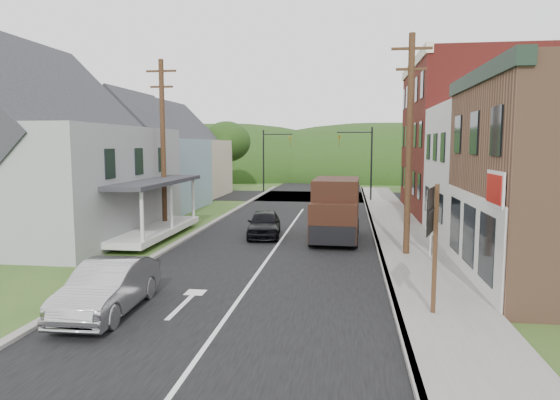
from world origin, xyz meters
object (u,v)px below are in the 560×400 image
at_px(route_sign_cluster, 434,230).
at_px(dark_sedan, 264,224).
at_px(delivery_van, 336,209).
at_px(silver_sedan, 108,288).
at_px(warning_sign, 434,214).

bearing_deg(route_sign_cluster, dark_sedan, 137.70).
bearing_deg(delivery_van, silver_sedan, -115.47).
relative_size(dark_sedan, delivery_van, 0.73).
relative_size(silver_sedan, route_sign_cluster, 1.25).
bearing_deg(warning_sign, route_sign_cluster, -97.37).
distance_m(dark_sedan, warning_sign, 9.00).
height_order(dark_sedan, warning_sign, warning_sign).
bearing_deg(silver_sedan, warning_sign, 32.99).
bearing_deg(route_sign_cluster, delivery_van, 122.35).
xyz_separation_m(dark_sedan, warning_sign, (7.41, -4.93, 1.33)).
relative_size(dark_sedan, warning_sign, 1.35).
height_order(dark_sedan, delivery_van, delivery_van).
relative_size(silver_sedan, delivery_van, 0.80).
height_order(silver_sedan, route_sign_cluster, route_sign_cluster).
distance_m(route_sign_cluster, warning_sign, 6.13).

